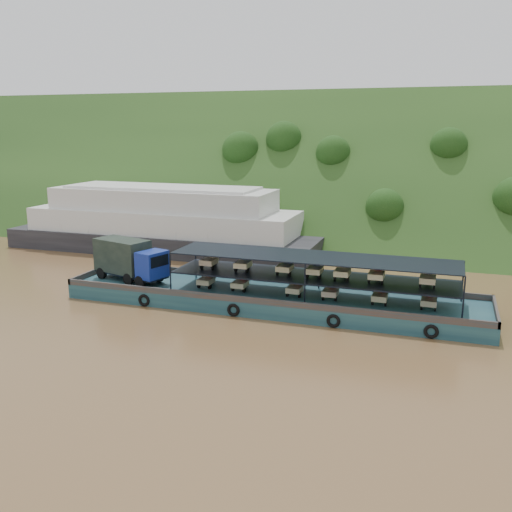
% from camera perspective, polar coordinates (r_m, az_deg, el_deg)
% --- Properties ---
extents(ground, '(160.00, 160.00, 0.00)m').
position_cam_1_polar(ground, '(49.32, 1.07, -4.53)').
color(ground, brown).
rests_on(ground, ground).
extents(hillside, '(140.00, 39.60, 39.60)m').
position_cam_1_polar(hillside, '(83.40, 8.68, 2.53)').
color(hillside, '#1D3814').
rests_on(hillside, ground).
extents(cargo_barge, '(35.00, 7.18, 4.85)m').
position_cam_1_polar(cargo_barge, '(47.97, -0.12, -3.51)').
color(cargo_barge, '#12313F').
rests_on(cargo_barge, ground).
extents(passenger_ferry, '(38.47, 9.72, 7.79)m').
position_cam_1_polar(passenger_ferry, '(69.74, -9.24, 3.31)').
color(passenger_ferry, black).
rests_on(passenger_ferry, ground).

